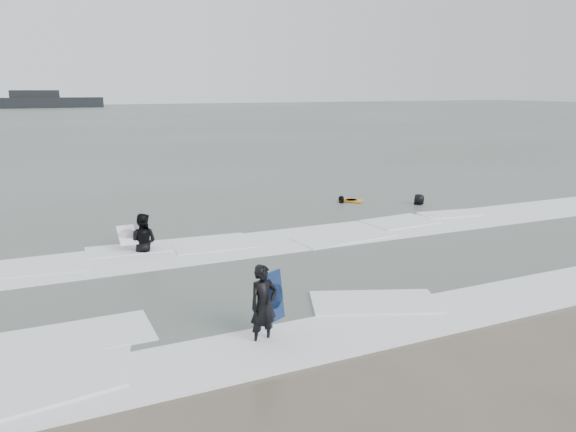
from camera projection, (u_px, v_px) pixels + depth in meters
name	position (u px, v px, depth m)	size (l,w,h in m)	color
ground	(383.00, 313.00, 12.13)	(320.00, 320.00, 0.00)	brown
sea	(81.00, 120.00, 83.22)	(320.00, 320.00, 0.00)	#47544C
surfer_centre	(264.00, 343.00, 10.68)	(0.58, 0.38, 1.58)	black
surfer_wading	(144.00, 253.00, 16.46)	(0.85, 0.67, 1.76)	black
surfer_right_near	(342.00, 204.00, 23.40)	(0.89, 0.37, 1.51)	black
surfer_right_far	(419.00, 206.00, 23.07)	(0.80, 0.52, 1.65)	black
surf_foam	(307.00, 263.00, 15.41)	(30.03, 9.06, 0.09)	white
bodyboards	(262.00, 231.00, 17.00)	(10.49, 11.42, 1.25)	#0F2049
vessel_horizon	(35.00, 102.00, 132.16)	(30.28, 5.41, 4.11)	black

